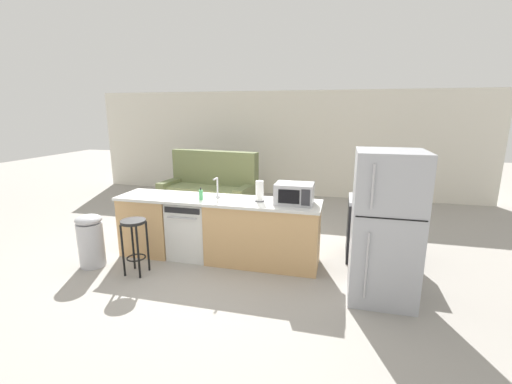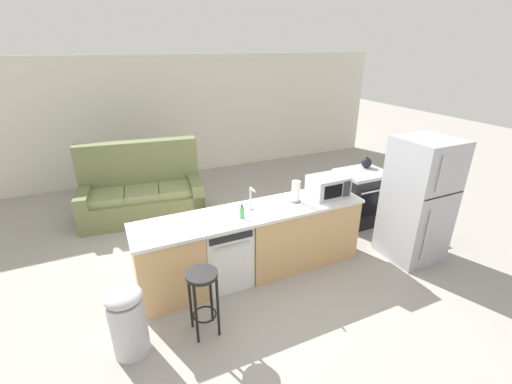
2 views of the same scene
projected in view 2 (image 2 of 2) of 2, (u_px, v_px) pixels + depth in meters
name	position (u px, v px, depth m)	size (l,w,h in m)	color
ground_plane	(243.00, 274.00, 4.50)	(24.00, 24.00, 0.00)	gray
wall_back	(181.00, 117.00, 7.60)	(10.00, 0.06, 2.60)	silver
kitchen_counter	(259.00, 243.00, 4.43)	(2.94, 0.66, 0.90)	tan
dishwasher	(224.00, 252.00, 4.24)	(0.58, 0.61, 0.84)	silver
stove_range	(360.00, 197.00, 5.68)	(0.76, 0.68, 0.90)	black
refrigerator	(418.00, 200.00, 4.61)	(0.72, 0.73, 1.70)	#A8AAB2
microwave	(328.00, 186.00, 4.57)	(0.50, 0.37, 0.28)	#B7B7BC
sink_faucet	(251.00, 200.00, 4.18)	(0.07, 0.18, 0.30)	silver
paper_towel_roll	(296.00, 192.00, 4.41)	(0.14, 0.14, 0.28)	#4C4C51
soap_bottle	(242.00, 212.00, 4.01)	(0.06, 0.06, 0.18)	#4CB266
kettle	(367.00, 163.00, 5.64)	(0.21, 0.17, 0.19)	black
bar_stool	(203.00, 290.00, 3.41)	(0.32, 0.32, 0.74)	black
trash_bin	(128.00, 321.00, 3.23)	(0.35, 0.35, 0.74)	#B7B7BC
couch	(143.00, 193.00, 5.96)	(2.10, 1.15, 1.27)	#667047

